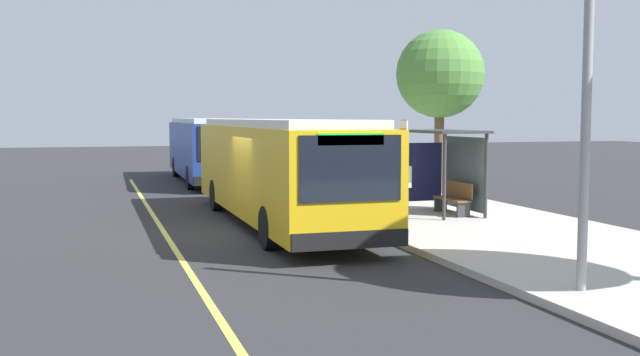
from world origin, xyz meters
TOP-DOWN VIEW (x-y plane):
  - ground_plane at (0.00, 0.00)m, footprint 120.00×120.00m
  - sidewalk_curb at (0.00, 6.00)m, footprint 44.00×6.40m
  - lane_stripe_center at (0.00, -2.20)m, footprint 36.00×0.14m
  - transit_bus_main at (-1.29, 1.01)m, footprint 12.19×2.61m
  - transit_bus_second at (-15.57, 1.18)m, footprint 11.46×2.84m
  - bus_shelter at (-1.24, 6.19)m, footprint 2.90×1.60m
  - waiting_bench at (-0.82, 6.24)m, footprint 1.60×0.48m
  - route_sign_post at (1.87, 3.43)m, footprint 0.44×0.08m
  - pedestrian_commuter at (-0.65, 4.54)m, footprint 0.24×0.40m
  - street_tree_near_shelter at (-6.56, 8.57)m, footprint 3.30×3.30m
  - utility_pole at (8.49, 3.73)m, footprint 0.16×0.16m

SIDE VIEW (x-z plane):
  - ground_plane at x=0.00m, z-range 0.00..0.00m
  - lane_stripe_center at x=0.00m, z-range 0.00..0.01m
  - sidewalk_curb at x=0.00m, z-range 0.00..0.15m
  - waiting_bench at x=-0.82m, z-range 0.16..1.11m
  - pedestrian_commuter at x=-0.65m, z-range 0.27..1.96m
  - transit_bus_second at x=-15.57m, z-range 0.14..3.09m
  - transit_bus_main at x=-1.29m, z-range 0.14..3.09m
  - bus_shelter at x=-1.24m, z-range 0.68..3.16m
  - route_sign_post at x=1.87m, z-range 0.56..3.36m
  - utility_pole at x=8.49m, z-range 0.15..6.55m
  - street_tree_near_shelter at x=-6.56m, z-range 1.53..7.66m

